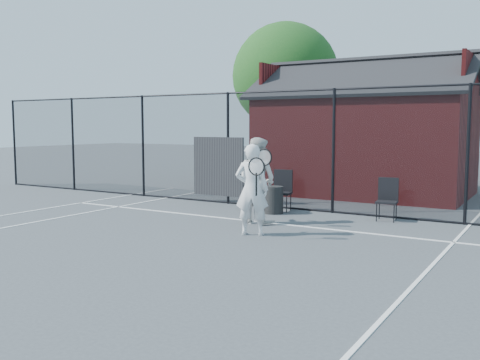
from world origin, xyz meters
The scene contains 10 objects.
ground centered at (0.00, 0.00, 0.00)m, with size 80.00×80.00×0.00m, color #43494D.
court_lines centered at (0.00, -1.32, 0.01)m, with size 11.02×18.00×0.01m.
fence centered at (-0.30, 5.00, 1.45)m, with size 22.04×3.00×3.00m.
clubhouse centered at (0.50, 9.00, 1.61)m, with size 6.50×4.36×4.19m.
tree_left centered at (-4.50, 13.50, 4.19)m, with size 4.48×4.48×6.44m.
player_front centered at (0.63, 1.72, 0.89)m, with size 0.85×0.69×1.77m.
player_back centered at (0.08, 2.90, 0.93)m, with size 1.06×0.85×1.86m.
chair_left centered at (-0.20, 4.60, 0.50)m, with size 0.48×0.50×0.99m, color black.
chair_right centered at (2.43, 4.60, 0.47)m, with size 0.45×0.47×0.93m, color black.
waste_bin centered at (-0.18, 4.19, 0.33)m, with size 0.45×0.45×0.66m, color black.
Camera 1 is at (5.70, -7.15, 2.12)m, focal length 40.00 mm.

